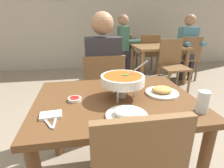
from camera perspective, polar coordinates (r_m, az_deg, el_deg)
cafe_rear_partition at (r=4.71m, az=-7.75°, el=23.27°), size 10.00×0.10×3.00m
dining_table_main at (r=1.32m, az=1.13°, el=-9.09°), size 1.10×0.83×0.72m
chair_diner_main at (r=1.98m, az=-2.72°, el=-1.62°), size 0.44×0.44×0.90m
diner_main at (r=1.94m, az=-2.96°, el=5.21°), size 0.40×0.45×1.31m
curry_bowl at (r=1.23m, az=3.40°, el=1.29°), size 0.33×0.30×0.26m
rice_plate at (r=1.03m, az=4.67°, el=-9.33°), size 0.24×0.24×0.06m
appetizer_plate at (r=1.37m, az=15.58°, el=-2.20°), size 0.24×0.24×0.06m
sauce_dish at (r=1.25m, az=-11.78°, el=-4.70°), size 0.09×0.09×0.02m
napkin_folded at (r=1.10m, az=-18.83°, el=-9.33°), size 0.13×0.09×0.02m
fork_utensil at (r=1.06m, az=-20.27°, el=-10.87°), size 0.09×0.16×0.01m
spoon_utensil at (r=1.05m, az=-17.55°, el=-10.80°), size 0.02×0.17×0.01m
drink_glass at (r=1.19m, az=26.83°, el=-5.32°), size 0.07×0.07×0.13m
dining_table_far at (r=3.79m, az=14.46°, el=9.83°), size 1.00×0.80×0.72m
chair_bg_left at (r=4.20m, az=3.68°, el=10.19°), size 0.50×0.50×0.90m
chair_bg_middle at (r=4.03m, az=22.78°, el=8.24°), size 0.50×0.50×0.90m
chair_bg_right at (r=4.24m, az=11.46°, el=9.93°), size 0.47×0.47×0.90m
chair_bg_corner at (r=3.35m, az=18.62°, el=6.55°), size 0.44×0.44×0.90m
patron_bg_left at (r=4.06m, az=4.06°, el=13.21°), size 0.45×0.40×1.31m
patron_bg_middle at (r=4.06m, az=22.98°, el=11.68°), size 0.40×0.45×1.31m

